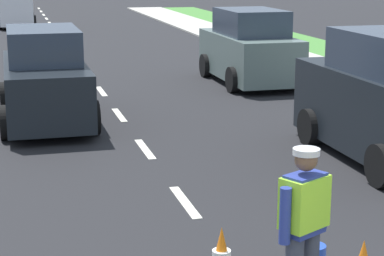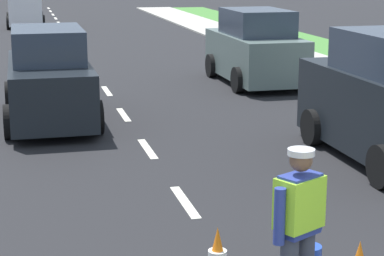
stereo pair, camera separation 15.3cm
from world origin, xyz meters
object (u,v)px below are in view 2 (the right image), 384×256
(car_oncoming_third, at_px, (25,6))
(car_parked_far, at_px, (255,49))
(road_worker, at_px, (300,222))
(car_oncoming_lead, at_px, (49,79))

(car_oncoming_third, height_order, car_parked_far, car_oncoming_third)
(road_worker, relative_size, car_oncoming_lead, 0.38)
(car_oncoming_third, distance_m, car_parked_far, 19.76)
(car_oncoming_third, bearing_deg, car_oncoming_lead, -89.54)
(road_worker, distance_m, car_parked_far, 13.21)
(road_worker, distance_m, car_oncoming_third, 31.55)
(car_oncoming_third, relative_size, car_parked_far, 0.93)
(car_oncoming_third, xyz_separation_m, car_parked_far, (5.97, -18.84, -0.08))
(road_worker, height_order, car_oncoming_lead, car_oncoming_lead)
(road_worker, bearing_deg, car_oncoming_third, 93.87)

